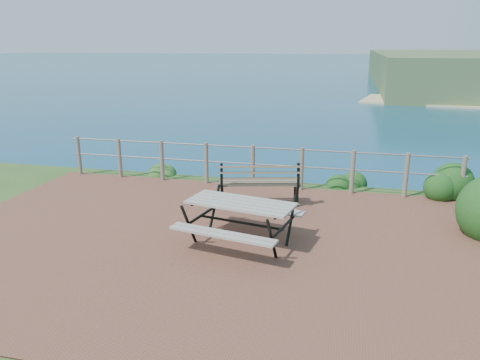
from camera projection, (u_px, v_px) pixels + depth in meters
The scene contains 8 objects.
ground at pixel (212, 242), 8.07m from camera, with size 10.00×7.00×0.12m, color brown.
ocean at pixel (352, 52), 194.73m from camera, with size 1200.00×1200.00×0.00m, color #135F76.
safety_railing at pixel (253, 164), 11.03m from camera, with size 9.40×0.10×1.00m.
picnic_table at pixel (241, 218), 7.84m from camera, with size 1.88×1.52×0.75m.
park_bench at pixel (259, 177), 9.76m from camera, with size 1.75×0.83×0.95m.
shrub_right_edge at pixel (452, 196), 10.51m from camera, with size 1.05×1.05×1.50m, color #133E15.
shrub_lip_west at pixel (161, 173), 12.38m from camera, with size 0.73×0.73×0.45m, color #2C5A21.
shrub_lip_east at pixel (349, 183), 11.48m from camera, with size 0.79×0.79×0.54m, color #133E15.
Camera 1 is at (2.22, -7.12, 3.29)m, focal length 35.00 mm.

